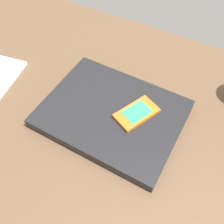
{
  "coord_description": "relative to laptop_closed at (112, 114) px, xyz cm",
  "views": [
    {
      "loc": [
        20.1,
        -30.37,
        54.08
      ],
      "look_at": [
        2.41,
        2.06,
        5.0
      ],
      "focal_mm": 41.9,
      "sensor_mm": 36.0,
      "label": 1
    }
  ],
  "objects": [
    {
      "name": "laptop_closed",
      "position": [
        0.0,
        0.0,
        0.0
      ],
      "size": [
        32.38,
        25.23,
        2.57
      ],
      "primitive_type": "cube",
      "rotation": [
        0.0,
        0.0,
        -0.02
      ],
      "color": "black",
      "rests_on": "desk_surface"
    },
    {
      "name": "desk_surface",
      "position": [
        -2.41,
        -2.06,
        -2.79
      ],
      "size": [
        120.0,
        80.0,
        3.0
      ],
      "primitive_type": "cube",
      "color": "brown",
      "rests_on": "ground"
    },
    {
      "name": "cell_phone_on_laptop",
      "position": [
        5.51,
        1.7,
        1.79
      ],
      "size": [
        9.15,
        11.28,
        1.06
      ],
      "color": "orange",
      "rests_on": "laptop_closed"
    }
  ]
}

